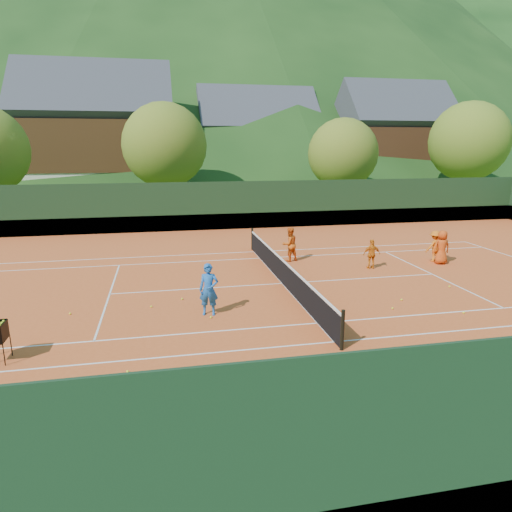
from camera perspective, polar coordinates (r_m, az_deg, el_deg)
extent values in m
plane|color=#2F5119|center=(17.64, 3.32, -3.51)|extent=(400.00, 400.00, 0.00)
cube|color=#C44D1F|center=(17.64, 3.32, -3.47)|extent=(40.00, 24.00, 0.02)
cone|color=#143311|center=(195.82, 19.44, 25.46)|extent=(260.00, 260.00, 95.00)
imported|color=#1B5BB1|center=(14.28, -5.92, -4.18)|extent=(0.68, 0.52, 1.65)
imported|color=#E05813|center=(20.87, 4.22, 1.47)|extent=(0.91, 0.80, 1.57)
imported|color=orange|center=(20.18, 14.26, 0.23)|extent=(0.77, 0.36, 1.28)
imported|color=#CB4512|center=(21.93, 22.20, 1.02)|extent=(0.77, 0.53, 1.52)
imported|color=orange|center=(22.31, 21.45, 1.15)|extent=(1.00, 0.69, 1.42)
sphere|color=yellow|center=(15.44, -12.95, -6.18)|extent=(0.07, 0.07, 0.07)
sphere|color=yellow|center=(16.48, 17.73, -5.22)|extent=(0.07, 0.07, 0.07)
sphere|color=yellow|center=(15.56, 16.69, -6.27)|extent=(0.07, 0.07, 0.07)
sphere|color=yellow|center=(11.41, -15.75, -13.74)|extent=(0.07, 0.07, 0.07)
sphere|color=yellow|center=(18.60, 23.03, -3.52)|extent=(0.07, 0.07, 0.07)
sphere|color=yellow|center=(10.65, 15.41, -15.80)|extent=(0.07, 0.07, 0.07)
sphere|color=yellow|center=(15.59, -22.21, -6.68)|extent=(0.07, 0.07, 0.07)
sphere|color=yellow|center=(15.99, -9.23, -5.30)|extent=(0.07, 0.07, 0.07)
sphere|color=yellow|center=(16.09, -6.14, -5.08)|extent=(0.07, 0.07, 0.07)
sphere|color=yellow|center=(15.95, 24.53, -6.46)|extent=(0.07, 0.07, 0.07)
sphere|color=yellow|center=(14.23, -5.67, -7.63)|extent=(0.07, 0.07, 0.07)
cube|color=white|center=(12.75, 9.78, -10.52)|extent=(23.77, 0.06, 0.00)
cube|color=white|center=(22.79, -0.22, 0.54)|extent=(23.77, 0.06, 0.00)
cube|color=white|center=(13.93, 7.72, -8.30)|extent=(23.77, 0.06, 0.00)
cube|color=silver|center=(21.49, 0.50, -0.27)|extent=(23.77, 0.06, 0.00)
cube|color=silver|center=(17.19, -17.83, -4.55)|extent=(0.06, 8.23, 0.00)
cube|color=silver|center=(20.21, 21.16, -2.13)|extent=(0.06, 8.23, 0.00)
cube|color=white|center=(17.64, 3.32, -3.43)|extent=(12.80, 0.06, 0.00)
cube|color=white|center=(17.64, 3.32, -3.43)|extent=(0.06, 10.97, 0.00)
cube|color=black|center=(17.51, 3.34, -2.04)|extent=(0.03, 11.97, 0.90)
cube|color=white|center=(17.39, 3.37, -0.55)|extent=(0.05, 11.97, 0.06)
cylinder|color=black|center=(12.11, 10.75, -9.09)|extent=(0.10, 0.10, 1.10)
cylinder|color=black|center=(23.16, -0.47, 2.14)|extent=(0.10, 0.10, 1.10)
cube|color=black|center=(28.85, -2.81, 6.33)|extent=(40.00, 0.05, 3.00)
cube|color=#175324|center=(28.99, -2.79, 4.37)|extent=(40.40, 0.05, 1.00)
cylinder|color=black|center=(12.76, -28.97, -10.78)|extent=(0.02, 0.02, 0.55)
cylinder|color=black|center=(13.24, -28.29, -9.82)|extent=(0.02, 0.02, 0.55)
cube|color=black|center=(12.82, -28.88, -8.24)|extent=(0.02, 0.55, 0.45)
sphere|color=#CCE526|center=(12.72, -29.37, -7.55)|extent=(0.07, 0.07, 0.07)
sphere|color=#CCE526|center=(12.84, -29.19, -7.34)|extent=(0.07, 0.07, 0.07)
sphere|color=#CCE526|center=(12.96, -29.01, -7.13)|extent=(0.07, 0.07, 0.07)
cube|color=beige|center=(46.76, -18.71, 8.37)|extent=(12.00, 9.00, 2.88)
cube|color=#371F0F|center=(46.61, -19.06, 12.87)|extent=(12.24, 9.18, 4.48)
cube|color=#3C3C43|center=(46.69, -19.34, 16.34)|extent=(13.80, 9.93, 9.93)
cube|color=beige|center=(51.49, 0.03, 9.30)|extent=(11.00, 8.00, 2.52)
cube|color=#3A1E0F|center=(51.34, 0.03, 12.89)|extent=(11.22, 8.16, 3.92)
cube|color=#3F3E46|center=(51.37, 0.03, 15.74)|extent=(12.65, 8.82, 8.82)
cube|color=beige|center=(52.45, 16.30, 8.94)|extent=(10.00, 8.00, 2.70)
cube|color=#371C0F|center=(52.31, 16.56, 12.70)|extent=(10.20, 8.16, 4.20)
cube|color=#3D3D44|center=(52.36, 16.77, 15.65)|extent=(11.50, 8.82, 8.82)
cylinder|color=#42281A|center=(36.47, -11.07, 7.52)|extent=(0.36, 0.36, 2.88)
sphere|color=#4E6E1D|center=(36.27, -11.34, 13.43)|extent=(6.40, 6.40, 6.40)
cylinder|color=#3C2418|center=(38.30, 10.58, 7.55)|extent=(0.36, 0.36, 2.52)
sphere|color=#506E1D|center=(38.10, 10.80, 12.47)|extent=(5.60, 5.60, 5.60)
cylinder|color=#3D2518|center=(45.01, 24.54, 7.79)|extent=(0.36, 0.36, 3.06)
sphere|color=#4A6F1D|center=(44.86, 25.06, 12.86)|extent=(6.80, 6.80, 6.80)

